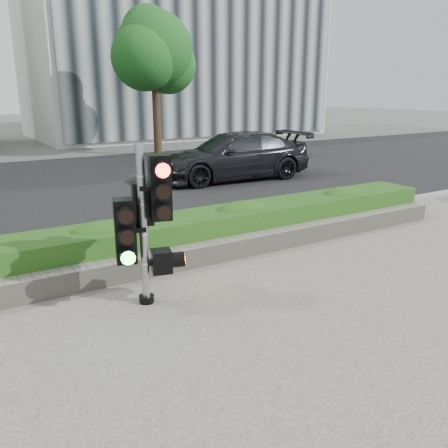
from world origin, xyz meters
The scene contains 10 objects.
ground centered at (0.00, 0.00, 0.00)m, with size 120.00×120.00×0.00m, color #51514C.
sidewalk centered at (0.00, -2.50, 0.01)m, with size 16.00×11.00×0.03m, color #9E9389.
road centered at (0.00, 10.00, 0.01)m, with size 60.00×13.00×0.02m, color black.
curb centered at (0.00, 3.15, 0.06)m, with size 60.00×0.25×0.12m, color gray.
stone_wall centered at (0.00, 1.90, 0.20)m, with size 12.00×0.32×0.34m, color gray.
hedge centered at (0.00, 2.55, 0.37)m, with size 12.00×1.00×0.68m, color #478428.
building_right centered at (11.00, 25.00, 6.00)m, with size 18.00×10.00×12.00m, color #B7B7B2.
tree_right centered at (5.48, 15.55, 4.48)m, with size 4.10×3.58×6.53m.
traffic_signal centered at (-1.09, 0.98, 1.25)m, with size 0.81×0.66×2.20m.
car_dark centered at (5.05, 8.41, 0.79)m, with size 2.15×5.29×1.54m, color black.
Camera 1 is at (-3.39, -4.77, 2.88)m, focal length 38.00 mm.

